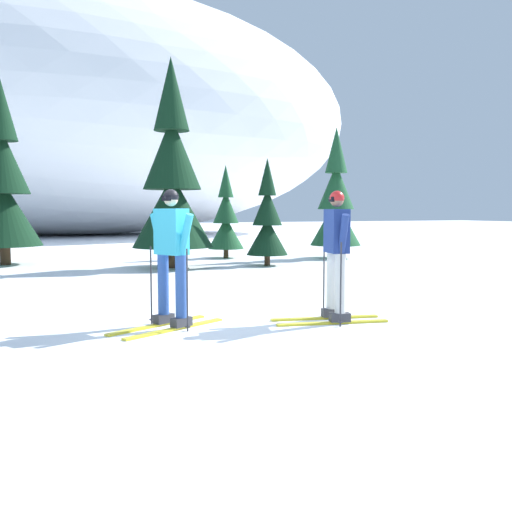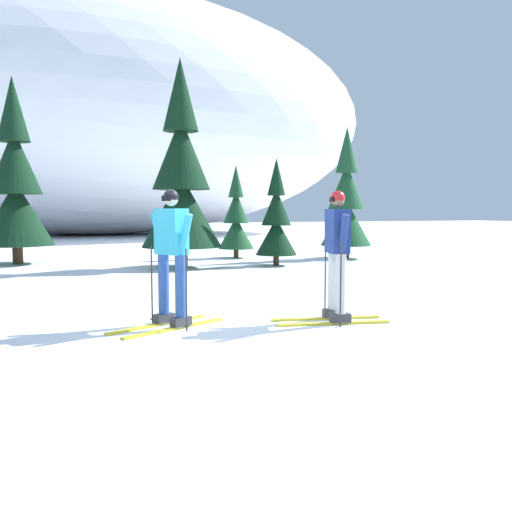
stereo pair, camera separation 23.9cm
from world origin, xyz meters
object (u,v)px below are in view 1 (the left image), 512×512
(skier_cyan_jacket, at_px, (171,254))
(skier_navy_jacket, at_px, (336,252))
(pine_tree_right, at_px, (267,221))
(pine_tree_far_right, at_px, (336,204))
(pine_tree_left, at_px, (3,186))
(pine_tree_center_right, at_px, (226,219))
(pine_tree_center_left, at_px, (172,181))

(skier_cyan_jacket, distance_m, skier_navy_jacket, 2.30)
(pine_tree_right, height_order, pine_tree_far_right, pine_tree_far_right)
(pine_tree_left, distance_m, pine_tree_center_right, 6.76)
(skier_navy_jacket, relative_size, pine_tree_center_left, 0.33)
(pine_tree_center_left, height_order, pine_tree_right, pine_tree_center_left)
(skier_navy_jacket, height_order, pine_tree_right, pine_tree_right)
(skier_cyan_jacket, relative_size, pine_tree_far_right, 0.44)
(skier_navy_jacket, relative_size, pine_tree_right, 0.61)
(pine_tree_left, xyz_separation_m, pine_tree_right, (6.93, -3.08, -1.00))
(skier_cyan_jacket, bearing_deg, skier_navy_jacket, -12.86)
(pine_tree_left, distance_m, pine_tree_center_left, 5.06)
(skier_navy_jacket, distance_m, pine_tree_center_right, 10.71)
(skier_navy_jacket, xyz_separation_m, pine_tree_right, (2.31, 7.69, 0.28))
(skier_navy_jacket, bearing_deg, skier_cyan_jacket, 167.14)
(pine_tree_far_right, bearing_deg, pine_tree_center_right, 155.57)
(skier_navy_jacket, height_order, pine_tree_left, pine_tree_left)
(skier_navy_jacket, bearing_deg, pine_tree_far_right, 59.37)
(pine_tree_center_left, xyz_separation_m, pine_tree_right, (2.64, -0.40, -1.10))
(pine_tree_center_left, height_order, pine_tree_center_right, pine_tree_center_left)
(skier_navy_jacket, distance_m, pine_tree_right, 8.03)
(pine_tree_left, height_order, pine_tree_center_left, pine_tree_center_left)
(skier_cyan_jacket, relative_size, pine_tree_right, 0.61)
(skier_navy_jacket, xyz_separation_m, pine_tree_left, (-4.62, 10.77, 1.28))
(skier_navy_jacket, xyz_separation_m, pine_tree_center_left, (-0.33, 8.09, 1.38))
(pine_tree_center_right, height_order, pine_tree_right, pine_tree_center_right)
(pine_tree_left, bearing_deg, pine_tree_far_right, -9.96)
(skier_cyan_jacket, relative_size, pine_tree_left, 0.34)
(skier_cyan_jacket, height_order, pine_tree_far_right, pine_tree_far_right)
(pine_tree_left, bearing_deg, pine_tree_right, -23.95)
(skier_navy_jacket, bearing_deg, pine_tree_center_left, 92.36)
(pine_tree_right, bearing_deg, skier_navy_jacket, -106.73)
(pine_tree_left, xyz_separation_m, pine_tree_center_right, (6.68, -0.26, -0.99))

